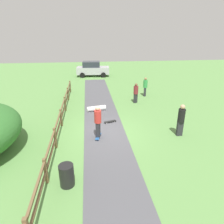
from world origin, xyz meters
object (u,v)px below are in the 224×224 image
Objects in this scene: skater_riding at (98,120)px; parked_car_silver at (93,69)px; bystander_black at (181,119)px; skateboard_loose at (110,121)px; bystander_green at (145,86)px; trash_bin at (67,175)px; skater_fallen at (97,109)px; bystander_maroon at (136,92)px.

parked_car_silver is at bearing 89.19° from skater_riding.
bystander_black is 17.62m from parked_car_silver.
skateboard_loose is 0.44× the size of bystander_black.
skateboard_loose is 0.19× the size of parked_car_silver.
skater_riding is 8.71m from bystander_green.
trash_bin is 3.86m from skater_riding.
trash_bin is 7.73m from skater_fallen.
parked_car_silver reaches higher than skater_fallen.
bystander_maroon is at bearing 62.26° from trash_bin.
bystander_maroon reaches higher than skater_fallen.
bystander_green is at bearing 35.64° from skater_fallen.
bystander_green is (6.09, 10.87, 0.49)m from trash_bin.
bystander_maroon is at bearing -126.44° from bystander_green.
skater_fallen is 6.26m from bystander_black.
skater_riding is 2.31m from skateboard_loose.
skater_riding reaches higher than bystander_maroon.
parked_car_silver reaches higher than bystander_green.
bystander_black is at bearing -75.72° from parked_car_silver.
skateboard_loose is at bearing 67.44° from trash_bin.
skater_fallen is 0.34× the size of parked_car_silver.
skateboard_loose is (0.87, 1.90, -0.98)m from skater_riding.
skater_riding is at bearing 176.75° from bystander_black.
parked_car_silver is at bearing 92.44° from skateboard_loose.
bystander_maroon reaches higher than trash_bin.
bystander_maroon is 0.38× the size of parked_car_silver.
bystander_maroon is 11.66m from parked_car_silver.
parked_car_silver reaches higher than skater_riding.
bystander_green is 7.59m from bystander_black.
trash_bin is 0.62× the size of skater_fallen.
skateboard_loose is at bearing -124.54° from bystander_maroon.
skateboard_loose is at bearing -87.56° from parked_car_silver.
bystander_green is (4.70, 7.33, -0.12)m from skater_riding.
skater_fallen is 12.80m from parked_car_silver.
skater_riding is 1.00× the size of bystander_black.
bystander_black reaches higher than trash_bin.
bystander_green is 0.92× the size of bystander_black.
bystander_maroon is (-1.16, 5.86, -0.14)m from bystander_black.
bystander_black is at bearing -3.25° from skater_riding.
trash_bin is at bearing -94.57° from parked_car_silver.
parked_car_silver reaches higher than bystander_black.
skater_riding is at bearing 68.61° from trash_bin.
skater_riding is at bearing -121.42° from bystander_maroon.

